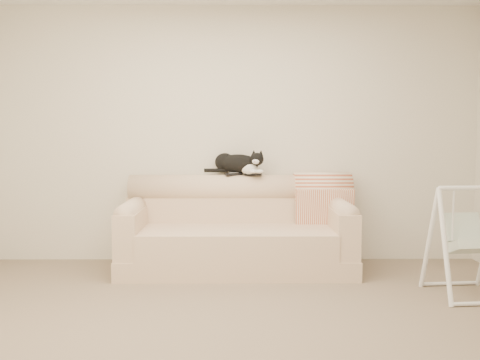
% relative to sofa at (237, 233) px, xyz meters
% --- Properties ---
extents(ground_plane, '(5.00, 5.00, 0.00)m').
position_rel_sofa_xyz_m(ground_plane, '(-0.03, -1.62, -0.35)').
color(ground_plane, '#6E5E4A').
rests_on(ground_plane, ground).
extents(room_shell, '(5.04, 4.04, 2.60)m').
position_rel_sofa_xyz_m(room_shell, '(-0.03, -1.62, 1.18)').
color(room_shell, beige).
rests_on(room_shell, ground).
extents(sofa, '(2.20, 0.93, 0.90)m').
position_rel_sofa_xyz_m(sofa, '(0.00, 0.00, 0.00)').
color(sofa, tan).
rests_on(sofa, ground).
extents(remote_a, '(0.18, 0.13, 0.03)m').
position_rel_sofa_xyz_m(remote_a, '(-0.03, 0.23, 0.56)').
color(remote_a, black).
rests_on(remote_a, sofa).
extents(remote_b, '(0.17, 0.06, 0.02)m').
position_rel_sofa_xyz_m(remote_b, '(0.16, 0.21, 0.56)').
color(remote_b, black).
rests_on(remote_b, sofa).
extents(tuxedo_cat, '(0.62, 0.41, 0.25)m').
position_rel_sofa_xyz_m(tuxedo_cat, '(0.01, 0.26, 0.66)').
color(tuxedo_cat, black).
rests_on(tuxedo_cat, sofa).
extents(throw_blanket, '(0.57, 0.38, 0.58)m').
position_rel_sofa_xyz_m(throw_blanket, '(0.87, 0.23, 0.37)').
color(throw_blanket, '#B8502F').
rests_on(throw_blanket, sofa).
extents(baby_swing, '(0.59, 0.63, 0.90)m').
position_rel_sofa_xyz_m(baby_swing, '(1.86, -0.87, 0.10)').
color(baby_swing, white).
rests_on(baby_swing, ground).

